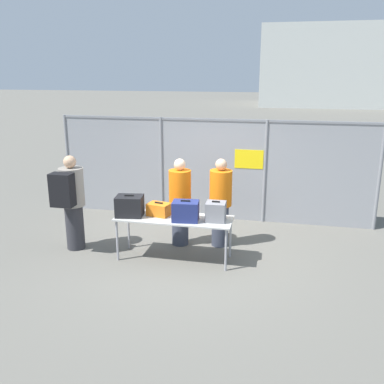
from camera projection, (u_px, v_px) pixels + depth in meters
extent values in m
plane|color=#605E56|center=(190.00, 257.00, 7.50)|extent=(120.00, 120.00, 0.00)
cylinder|color=gray|center=(68.00, 163.00, 9.93)|extent=(0.07, 0.07, 2.20)
cylinder|color=gray|center=(162.00, 167.00, 9.47)|extent=(0.07, 0.07, 2.20)
cylinder|color=gray|center=(265.00, 172.00, 9.00)|extent=(0.07, 0.07, 2.20)
cylinder|color=gray|center=(379.00, 178.00, 8.53)|extent=(0.07, 0.07, 2.20)
cube|color=gray|center=(212.00, 170.00, 9.23)|extent=(6.79, 0.01, 2.20)
cube|color=gray|center=(213.00, 120.00, 8.94)|extent=(6.79, 0.04, 0.04)
cube|color=yellow|center=(249.00, 159.00, 8.99)|extent=(0.60, 0.01, 0.40)
cube|color=#B2B2AD|center=(174.00, 218.00, 7.26)|extent=(1.99, 0.67, 0.02)
cylinder|color=#99999E|center=(117.00, 240.00, 7.30)|extent=(0.04, 0.04, 0.73)
cylinder|color=#99999E|center=(226.00, 250.00, 6.91)|extent=(0.04, 0.04, 0.73)
cylinder|color=#99999E|center=(129.00, 229.00, 7.81)|extent=(0.04, 0.04, 0.73)
cylinder|color=#99999E|center=(230.00, 238.00, 7.42)|extent=(0.04, 0.04, 0.73)
cube|color=black|center=(130.00, 206.00, 7.30)|extent=(0.50, 0.41, 0.35)
cube|color=black|center=(129.00, 195.00, 7.25)|extent=(0.16, 0.05, 0.02)
cube|color=orange|center=(159.00, 209.00, 7.35)|extent=(0.42, 0.33, 0.21)
cube|color=black|center=(159.00, 203.00, 7.32)|extent=(0.15, 0.05, 0.02)
cube|color=navy|center=(186.00, 211.00, 7.07)|extent=(0.46, 0.36, 0.33)
cube|color=black|center=(186.00, 201.00, 7.02)|extent=(0.16, 0.04, 0.02)
cube|color=slate|center=(216.00, 212.00, 7.06)|extent=(0.33, 0.31, 0.32)
cube|color=black|center=(216.00, 202.00, 7.02)|extent=(0.13, 0.03, 0.02)
cylinder|color=#2D2D33|center=(75.00, 227.00, 7.80)|extent=(0.33, 0.33, 0.82)
cylinder|color=gray|center=(72.00, 187.00, 7.59)|extent=(0.43, 0.43, 0.69)
sphere|color=tan|center=(70.00, 162.00, 7.47)|extent=(0.22, 0.22, 0.22)
cube|color=black|center=(62.00, 190.00, 7.27)|extent=(0.39, 0.24, 0.58)
cylinder|color=#383D4C|center=(180.00, 224.00, 7.99)|extent=(0.31, 0.31, 0.78)
cylinder|color=orange|center=(180.00, 188.00, 7.79)|extent=(0.41, 0.41, 0.65)
sphere|color=beige|center=(180.00, 165.00, 7.67)|extent=(0.21, 0.21, 0.21)
cylinder|color=#383D4C|center=(220.00, 225.00, 7.93)|extent=(0.31, 0.31, 0.78)
cylinder|color=orange|center=(221.00, 188.00, 7.74)|extent=(0.41, 0.41, 0.65)
sphere|color=tan|center=(221.00, 165.00, 7.62)|extent=(0.21, 0.21, 0.21)
cube|color=#4C6B47|center=(275.00, 177.00, 11.41)|extent=(2.62, 1.53, 0.49)
sphere|color=black|center=(255.00, 187.00, 10.75)|extent=(0.65, 0.65, 0.65)
sphere|color=black|center=(259.00, 173.00, 12.31)|extent=(0.65, 0.65, 0.65)
cylinder|color=#59595B|center=(210.00, 180.00, 11.83)|extent=(0.92, 0.06, 0.06)
cube|color=#B2B7B2|center=(351.00, 66.00, 39.22)|extent=(16.02, 9.00, 7.03)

